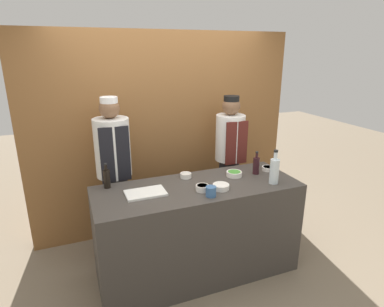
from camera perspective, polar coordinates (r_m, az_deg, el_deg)
ground_plane at (r=3.55m, az=0.93°, el=-20.04°), size 14.00×14.00×0.00m
cabinet_wall at (r=3.94m, az=-5.00°, el=3.43°), size 3.20×0.18×2.40m
counter at (r=3.28m, az=0.97°, el=-13.45°), size 1.96×0.74×0.95m
sauce_bowl_red at (r=3.53m, az=13.37°, el=-2.56°), size 0.13×0.13×0.04m
sauce_bowl_green at (r=3.31m, az=7.50°, el=-3.55°), size 0.16×0.16×0.05m
sauce_bowl_white at (r=3.24m, az=-1.11°, el=-3.87°), size 0.11×0.11×0.05m
sauce_bowl_yellow at (r=2.99m, az=5.16°, el=-5.85°), size 0.15×0.15×0.05m
sauce_bowl_orange at (r=2.95m, az=1.93°, el=-6.07°), size 0.12×0.12×0.05m
cutting_board at (r=2.92m, az=-8.26°, el=-6.96°), size 0.36×0.23×0.02m
bottle_wine at (r=3.38m, az=11.35°, el=-2.05°), size 0.07×0.07×0.24m
bottle_clear at (r=3.17m, az=14.43°, el=-2.92°), size 0.09×0.09×0.34m
bottle_soy at (r=3.09m, az=-14.92°, el=-4.27°), size 0.06×0.06×0.24m
cup_blue at (r=2.84m, az=3.39°, el=-6.76°), size 0.09×0.09×0.09m
chef_left at (r=3.48m, az=-13.61°, el=-3.39°), size 0.36×0.36×1.75m
chef_right at (r=3.89m, az=6.65°, el=-1.12°), size 0.34×0.34×1.69m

